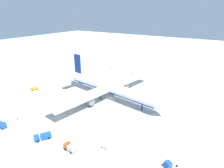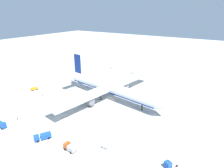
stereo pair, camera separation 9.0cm
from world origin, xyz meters
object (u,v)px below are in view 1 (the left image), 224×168
(baggage_cart_2, at_px, (111,68))
(ground_worker_1, at_px, (8,101))
(baggage_cart_0, at_px, (133,73))
(traffic_cone_3, at_px, (30,122))
(baggage_cart_1, at_px, (105,146))
(traffic_cone_0, at_px, (74,80))
(airliner, at_px, (109,88))
(traffic_cone_1, at_px, (87,78))
(ground_worker_3, at_px, (56,86))
(service_truck_1, at_px, (70,147))
(ground_worker_2, at_px, (43,95))
(ground_worker_0, at_px, (17,118))
(traffic_cone_2, at_px, (88,142))
(service_truck_5, at_px, (1,125))
(service_truck_3, at_px, (43,136))
(service_van, at_px, (34,89))
(service_truck_2, at_px, (171,163))

(baggage_cart_2, xyz_separation_m, ground_worker_1, (-10.49, -90.58, 0.10))
(baggage_cart_0, relative_size, traffic_cone_3, 5.94)
(baggage_cart_1, bearing_deg, traffic_cone_3, -173.66)
(traffic_cone_0, bearing_deg, airliner, -16.60)
(traffic_cone_1, bearing_deg, ground_worker_3, -102.41)
(service_truck_1, xyz_separation_m, ground_worker_2, (-49.20, 26.78, -0.59))
(baggage_cart_0, bearing_deg, ground_worker_0, -97.76)
(ground_worker_0, bearing_deg, airliner, 62.65)
(ground_worker_2, height_order, traffic_cone_1, ground_worker_2)
(ground_worker_1, distance_m, traffic_cone_3, 29.70)
(baggage_cart_0, relative_size, baggage_cart_2, 0.90)
(baggage_cart_2, distance_m, ground_worker_3, 59.37)
(baggage_cart_1, bearing_deg, ground_worker_0, -172.77)
(ground_worker_0, relative_size, ground_worker_2, 1.07)
(ground_worker_0, relative_size, traffic_cone_2, 3.13)
(baggage_cart_1, relative_size, traffic_cone_3, 6.00)
(service_truck_5, xyz_separation_m, baggage_cart_2, (-11.11, 106.21, -0.68))
(service_truck_1, xyz_separation_m, traffic_cone_1, (-48.14, 67.59, -1.13))
(baggage_cart_2, distance_m, ground_worker_0, 99.04)
(airliner, bearing_deg, traffic_cone_3, -109.68)
(airliner, distance_m, service_truck_3, 48.46)
(service_truck_5, xyz_separation_m, baggage_cart_1, (46.81, 13.74, -0.70))
(airliner, bearing_deg, service_truck_1, -73.42)
(baggage_cart_2, bearing_deg, traffic_cone_3, -79.17)
(baggage_cart_1, xyz_separation_m, traffic_cone_0, (-63.99, 50.71, -0.43))
(service_truck_5, relative_size, baggage_cart_1, 1.67)
(ground_worker_3, height_order, traffic_cone_0, ground_worker_3)
(airliner, bearing_deg, service_truck_3, -90.20)
(ground_worker_2, bearing_deg, service_van, 164.88)
(baggage_cart_0, height_order, traffic_cone_0, traffic_cone_0)
(traffic_cone_1, bearing_deg, traffic_cone_3, -73.64)
(service_truck_1, bearing_deg, service_truck_5, -171.49)
(service_van, bearing_deg, service_truck_3, -33.28)
(baggage_cart_0, xyz_separation_m, ground_worker_2, (-25.13, -71.44, 0.55))
(baggage_cart_0, xyz_separation_m, ground_worker_0, (-13.07, -95.98, 0.61))
(ground_worker_1, xyz_separation_m, ground_worker_3, (4.59, 31.50, -0.01))
(baggage_cart_0, bearing_deg, traffic_cone_2, -73.54)
(service_truck_3, relative_size, traffic_cone_2, 12.61)
(airliner, distance_m, ground_worker_1, 58.04)
(service_truck_5, relative_size, baggage_cart_0, 1.69)
(airliner, relative_size, service_van, 15.86)
(service_truck_5, height_order, traffic_cone_3, service_truck_5)
(traffic_cone_1, distance_m, traffic_cone_2, 79.13)
(traffic_cone_0, xyz_separation_m, traffic_cone_2, (56.89, -51.85, 0.00))
(baggage_cart_1, xyz_separation_m, ground_worker_1, (-68.41, 1.89, 0.12))
(service_truck_3, height_order, ground_worker_1, service_truck_3)
(ground_worker_0, xyz_separation_m, traffic_cone_2, (40.00, 4.84, -0.60))
(service_truck_2, distance_m, ground_worker_1, 92.78)
(service_truck_5, xyz_separation_m, traffic_cone_1, (-11.29, 73.11, -1.12))
(airliner, xyz_separation_m, baggage_cart_1, (23.96, -38.78, -5.72))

